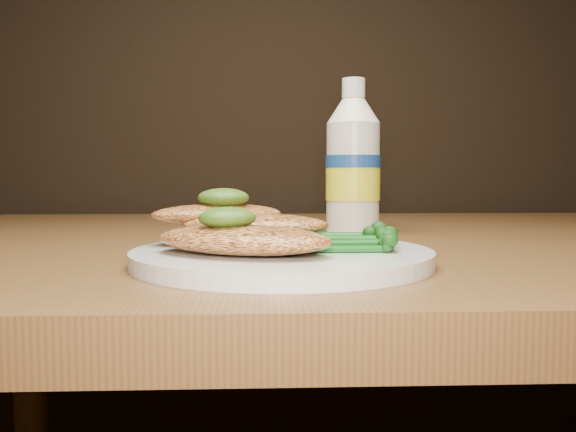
{
  "coord_description": "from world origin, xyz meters",
  "views": [
    {
      "loc": [
        -0.13,
        0.34,
        0.82
      ],
      "look_at": [
        -0.11,
        0.83,
        0.79
      ],
      "focal_mm": 37.44,
      "sensor_mm": 36.0,
      "label": 1
    }
  ],
  "objects": [
    {
      "name": "chicken_front",
      "position": [
        -0.14,
        0.79,
        0.77
      ],
      "size": [
        0.16,
        0.12,
        0.02
      ],
      "primitive_type": "ellipsoid",
      "rotation": [
        0.0,
        0.0,
        -0.41
      ],
      "color": "#CF8342",
      "rests_on": "plate"
    },
    {
      "name": "chicken_mid",
      "position": [
        -0.14,
        0.84,
        0.78
      ],
      "size": [
        0.13,
        0.08,
        0.02
      ],
      "primitive_type": "ellipsoid",
      "rotation": [
        0.0,
        0.0,
        -0.14
      ],
      "color": "#CF8342",
      "rests_on": "plate"
    },
    {
      "name": "pepper_grinder",
      "position": [
        -0.02,
        1.15,
        0.81
      ],
      "size": [
        0.05,
        0.05,
        0.11
      ],
      "primitive_type": null,
      "rotation": [
        0.0,
        0.0,
        -0.13
      ],
      "color": "black",
      "rests_on": "dining_table"
    },
    {
      "name": "plate",
      "position": [
        -0.11,
        0.82,
        0.76
      ],
      "size": [
        0.24,
        0.24,
        0.01
      ],
      "primitive_type": "cylinder",
      "color": "silver",
      "rests_on": "dining_table"
    },
    {
      "name": "pesto_front",
      "position": [
        -0.16,
        0.79,
        0.79
      ],
      "size": [
        0.06,
        0.05,
        0.02
      ],
      "primitive_type": "ellipsoid",
      "rotation": [
        0.0,
        0.0,
        0.34
      ],
      "color": "black",
      "rests_on": "chicken_front"
    },
    {
      "name": "broccolini_bundle",
      "position": [
        -0.07,
        0.83,
        0.77
      ],
      "size": [
        0.12,
        0.1,
        0.02
      ],
      "primitive_type": null,
      "rotation": [
        0.0,
        0.0,
        -0.08
      ],
      "color": "#125215",
      "rests_on": "plate"
    },
    {
      "name": "mayo_bottle",
      "position": [
        -0.02,
        1.07,
        0.84
      ],
      "size": [
        0.07,
        0.07,
        0.19
      ],
      "primitive_type": null,
      "rotation": [
        0.0,
        0.0,
        -0.05
      ],
      "color": "#EEE2CA",
      "rests_on": "dining_table"
    },
    {
      "name": "pesto_back",
      "position": [
        -0.16,
        0.86,
        0.8
      ],
      "size": [
        0.05,
        0.04,
        0.02
      ],
      "primitive_type": "ellipsoid",
      "rotation": [
        0.0,
        0.0,
        0.06
      ],
      "color": "black",
      "rests_on": "chicken_back"
    },
    {
      "name": "chicken_back",
      "position": [
        -0.17,
        0.86,
        0.79
      ],
      "size": [
        0.13,
        0.09,
        0.02
      ],
      "primitive_type": "ellipsoid",
      "rotation": [
        0.0,
        0.0,
        0.29
      ],
      "color": "#CF8342",
      "rests_on": "plate"
    }
  ]
}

